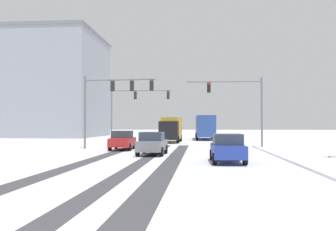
{
  "coord_description": "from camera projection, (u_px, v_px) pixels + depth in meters",
  "views": [
    {
      "loc": [
        2.27,
        -4.04,
        2.14
      ],
      "look_at": [
        0.0,
        22.5,
        2.8
      ],
      "focal_mm": 39.35,
      "sensor_mm": 36.0,
      "label": 1
    }
  ],
  "objects": [
    {
      "name": "office_building_far_left_block",
      "position": [
        21.0,
        86.0,
        66.51
      ],
      "size": [
        28.75,
        18.34,
        18.23
      ],
      "color": "#9399A3",
      "rests_on": "ground"
    },
    {
      "name": "wheel_track_right_lane",
      "position": [
        170.0,
        164.0,
        20.12
      ],
      "size": [
        0.99,
        35.36,
        0.01
      ],
      "primitive_type": "cube",
      "color": "#424247",
      "rests_on": "ground"
    },
    {
      "name": "wheel_track_center",
      "position": [
        83.0,
        163.0,
        20.53
      ],
      "size": [
        1.01,
        35.36,
        0.01
      ],
      "primitive_type": "cube",
      "color": "#424247",
      "rests_on": "ground"
    },
    {
      "name": "wheel_track_left_lane",
      "position": [
        139.0,
        163.0,
        20.26
      ],
      "size": [
        0.81,
        35.36,
        0.01
      ],
      "primitive_type": "cube",
      "color": "#424247",
      "rests_on": "ground"
    },
    {
      "name": "traffic_signal_near_left",
      "position": [
        113.0,
        95.0,
        32.6
      ],
      "size": [
        6.5,
        0.7,
        6.5
      ],
      "color": "slate",
      "rests_on": "ground"
    },
    {
      "name": "car_blue_third",
      "position": [
        227.0,
        148.0,
        20.7
      ],
      "size": [
        1.91,
        4.14,
        1.62
      ],
      "color": "#233899",
      "rests_on": "ground"
    },
    {
      "name": "box_truck_delivery",
      "position": [
        171.0,
        129.0,
        44.5
      ],
      "size": [
        2.39,
        7.43,
        3.02
      ],
      "color": "black",
      "rests_on": "ground"
    },
    {
      "name": "traffic_signal_near_right",
      "position": [
        240.0,
        99.0,
        33.73
      ],
      "size": [
        6.97,
        0.48,
        6.5
      ],
      "color": "slate",
      "rests_on": "ground"
    },
    {
      "name": "bus_oncoming",
      "position": [
        205.0,
        126.0,
        53.1
      ],
      "size": [
        2.88,
        11.06,
        3.38
      ],
      "color": "#284793",
      "rests_on": "ground"
    },
    {
      "name": "car_grey_second",
      "position": [
        152.0,
        143.0,
        25.88
      ],
      "size": [
        1.91,
        4.14,
        1.62
      ],
      "color": "slate",
      "rests_on": "ground"
    },
    {
      "name": "car_red_lead",
      "position": [
        123.0,
        140.0,
        31.12
      ],
      "size": [
        1.91,
        4.14,
        1.62
      ],
      "color": "red",
      "rests_on": "ground"
    },
    {
      "name": "traffic_signal_far_left",
      "position": [
        133.0,
        103.0,
        42.82
      ],
      "size": [
        7.07,
        0.5,
        6.5
      ],
      "color": "slate",
      "rests_on": "ground"
    }
  ]
}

